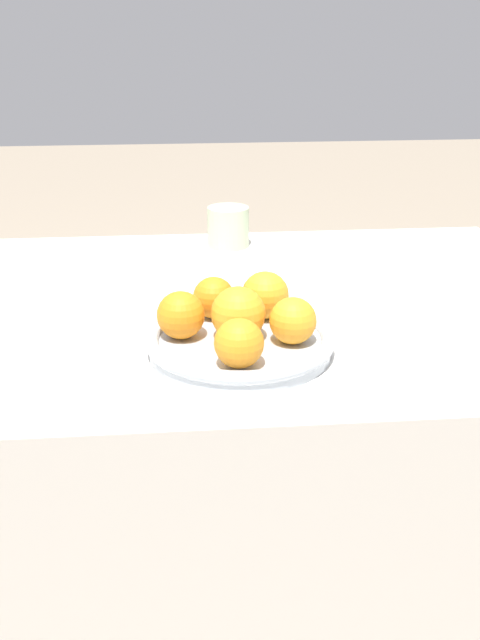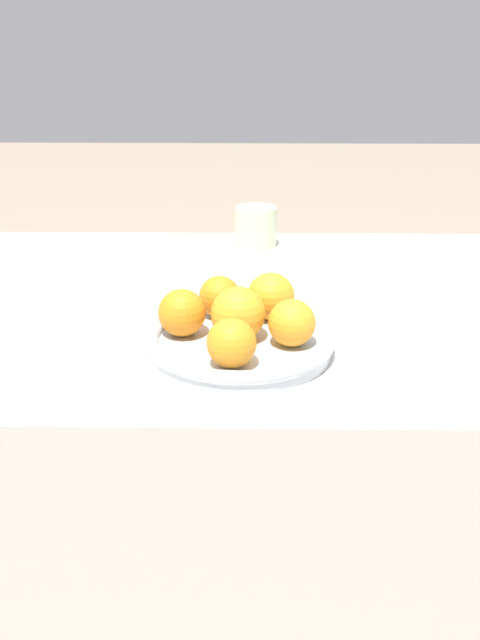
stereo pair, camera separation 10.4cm
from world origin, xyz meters
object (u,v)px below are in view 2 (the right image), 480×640
object	(u,v)px
orange_1	(292,323)
orange_4	(182,313)
fruit_platter	(240,342)
orange_0	(238,314)
cup_1	(256,227)
napkin	(438,273)
orange_5	(220,297)
orange_2	(271,296)
orange_3	(232,343)

from	to	relation	value
orange_1	orange_4	world-z (taller)	orange_4
fruit_platter	orange_1	xyz separation A→B (m)	(0.07, -0.02, 0.04)
orange_0	cup_1	world-z (taller)	orange_0
orange_0	napkin	bearing A→B (deg)	43.58
orange_0	orange_5	distance (m)	0.09
orange_4	cup_1	xyz separation A→B (m)	(0.11, 0.51, -0.02)
orange_1	napkin	world-z (taller)	orange_1
orange_0	cup_1	bearing A→B (deg)	87.09
orange_1	napkin	bearing A→B (deg)	51.64
fruit_platter	orange_4	distance (m)	0.09
orange_5	cup_1	bearing A→B (deg)	82.74
orange_4	orange_1	bearing A→B (deg)	-11.79
fruit_platter	orange_5	bearing A→B (deg)	110.99
napkin	orange_1	bearing A→B (deg)	-128.36
orange_0	orange_5	size ratio (longest dim) A/B	1.22
orange_2	orange_5	world-z (taller)	orange_2
orange_4	orange_3	bearing A→B (deg)	-53.95
orange_2	orange_3	xyz separation A→B (m)	(-0.05, -0.16, -0.00)
orange_0	orange_4	size ratio (longest dim) A/B	1.13
orange_2	napkin	size ratio (longest dim) A/B	0.52
orange_5	napkin	world-z (taller)	orange_5
fruit_platter	orange_3	world-z (taller)	orange_3
orange_2	napkin	distance (m)	0.42
orange_0	orange_2	bearing A→B (deg)	58.26
orange_0	orange_1	size ratio (longest dim) A/B	1.17
orange_2	cup_1	bearing A→B (deg)	92.65
napkin	orange_3	bearing A→B (deg)	-130.50
napkin	orange_2	bearing A→B (deg)	-139.59
orange_3	orange_1	bearing A→B (deg)	40.07
orange_1	orange_4	size ratio (longest dim) A/B	0.97
orange_3	orange_5	xyz separation A→B (m)	(-0.02, 0.17, -0.00)
orange_4	napkin	bearing A→B (deg)	36.88
orange_4	napkin	xyz separation A→B (m)	(0.44, 0.33, -0.05)
fruit_platter	orange_4	size ratio (longest dim) A/B	3.94
orange_3	orange_5	distance (m)	0.17
orange_4	orange_5	distance (m)	0.09
orange_1	orange_4	bearing A→B (deg)	168.21
fruit_platter	orange_2	xyz separation A→B (m)	(0.04, 0.08, 0.04)
fruit_platter	orange_5	xyz separation A→B (m)	(-0.03, 0.08, 0.04)
napkin	orange_5	bearing A→B (deg)	-146.39
orange_0	orange_1	bearing A→B (deg)	-14.53
fruit_platter	cup_1	xyz separation A→B (m)	(0.02, 0.52, 0.02)
orange_4	orange_5	bearing A→B (deg)	54.74
orange_1	cup_1	xyz separation A→B (m)	(-0.05, 0.54, -0.01)
orange_3	napkin	distance (m)	0.57
orange_4	orange_5	size ratio (longest dim) A/B	1.08
orange_1	orange_5	bearing A→B (deg)	134.94
orange_0	orange_3	distance (m)	0.09
orange_1	napkin	xyz separation A→B (m)	(0.29, 0.36, -0.05)
orange_1	orange_4	distance (m)	0.16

